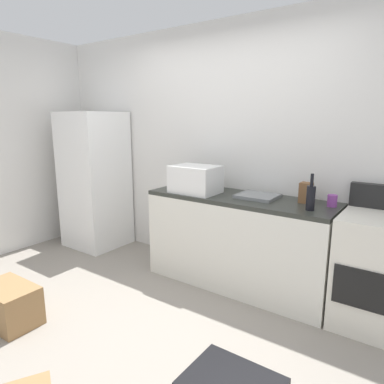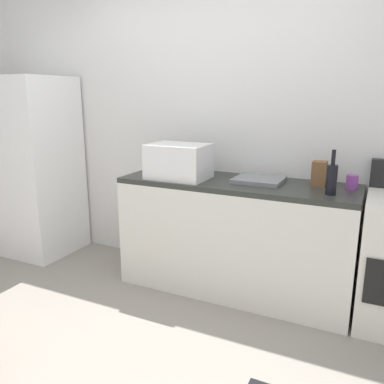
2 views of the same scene
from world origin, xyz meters
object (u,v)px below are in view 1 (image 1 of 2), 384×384
coffee_mug (332,201)px  microwave (195,179)px  cardboard_box_medium (9,304)px  wine_bottle (311,197)px  knife_block (306,193)px  stove_oven (378,271)px  refrigerator (95,180)px

coffee_mug → microwave: bearing=-170.8°
coffee_mug → cardboard_box_medium: (-2.00, -1.77, -0.79)m
wine_bottle → coffee_mug: wine_bottle is taller
microwave → knife_block: 1.06m
stove_oven → wine_bottle: size_ratio=3.67×
refrigerator → wine_bottle: 2.75m
refrigerator → wine_bottle: size_ratio=5.69×
knife_block → cardboard_box_medium: size_ratio=0.36×
wine_bottle → stove_oven: bearing=13.7°
microwave → coffee_mug: 1.28m
wine_bottle → cardboard_box_medium: wine_bottle is taller
wine_bottle → cardboard_box_medium: bearing=-140.7°
refrigerator → knife_block: bearing=3.4°
stove_oven → knife_block: 0.83m
stove_oven → microwave: 1.77m
microwave → wine_bottle: bearing=-1.2°
refrigerator → coffee_mug: refrigerator is taller
wine_bottle → cardboard_box_medium: 2.58m
stove_oven → coffee_mug: 0.64m
refrigerator → cardboard_box_medium: bearing=-61.9°
knife_block → coffee_mug: bearing=-0.8°
refrigerator → microwave: bearing=-1.7°
refrigerator → microwave: size_ratio=3.71×
coffee_mug → knife_block: 0.23m
stove_oven → microwave: bearing=-176.4°
microwave → coffee_mug: microwave is taller
refrigerator → wine_bottle: (2.75, -0.07, 0.16)m
stove_oven → coffee_mug: size_ratio=11.00×
stove_oven → cardboard_box_medium: 2.95m
cardboard_box_medium → knife_block: bearing=45.0°
knife_block → cardboard_box_medium: 2.64m
microwave → stove_oven: bearing=3.6°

